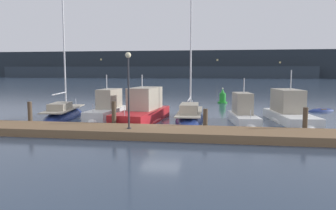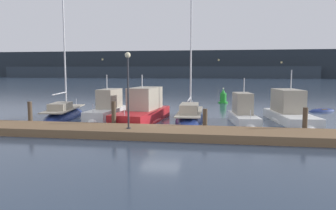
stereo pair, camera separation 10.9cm
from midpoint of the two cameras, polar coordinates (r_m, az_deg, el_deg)
ground_plane at (r=20.97m, az=-1.16°, el=-4.14°), size 400.00×400.00×0.00m
dock at (r=18.64m, az=-2.46°, el=-4.74°), size 25.88×2.80×0.45m
mooring_pile_0 at (r=23.28m, az=-22.75°, el=-1.51°), size 0.28×0.28×1.68m
mooring_pile_1 at (r=20.84m, az=-9.28°, el=-1.79°), size 0.28×0.28×1.79m
mooring_pile_2 at (r=19.84m, az=6.62°, el=-2.70°), size 0.28×0.28×1.42m
mooring_pile_3 at (r=20.40m, az=22.89°, el=-2.64°), size 0.28×0.28×1.60m
sailboat_berth_1 at (r=27.08m, az=-17.53°, el=-1.81°), size 3.08×7.44×11.30m
motorboat_berth_2 at (r=26.16m, az=-10.39°, el=-1.35°), size 2.12×6.05×4.02m
motorboat_berth_3 at (r=24.06m, az=-4.35°, el=-1.67°), size 3.46×7.58×3.93m
sailboat_berth_4 at (r=24.75m, az=3.97°, el=-2.22°), size 2.32×8.02×12.72m
motorboat_berth_5 at (r=23.94m, az=13.10°, el=-2.19°), size 2.32×5.13×3.82m
motorboat_berth_6 at (r=25.47m, az=20.55°, el=-1.81°), size 3.39×7.21×4.38m
channel_buoy at (r=37.40m, az=9.67°, el=1.28°), size 1.07×1.07×1.75m
dock_lamppost at (r=18.29m, az=-6.82°, el=4.65°), size 0.32×0.32×4.26m
hillside_backdrop at (r=158.77m, az=6.50°, el=6.86°), size 240.00×23.00×12.69m
rowboat_adrift at (r=32.78m, az=25.30°, el=-1.00°), size 2.91×2.15×0.56m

